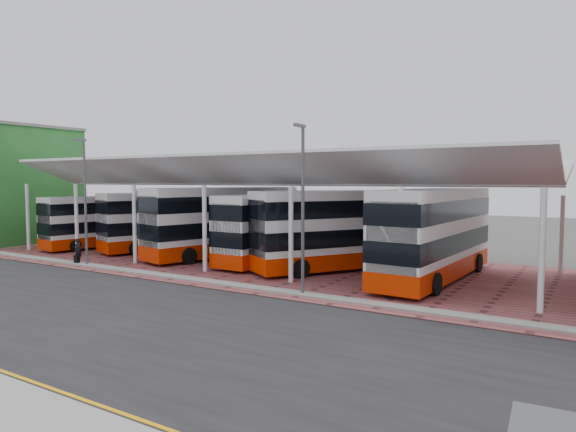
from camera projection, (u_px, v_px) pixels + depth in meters
name	position (u px, v px, depth m)	size (l,w,h in m)	color
ground	(178.00, 320.00, 20.16)	(140.00, 140.00, 0.00)	#474944
road	(159.00, 326.00, 19.31)	(120.00, 14.00, 0.02)	black
forecourt	(360.00, 273.00, 30.12)	(72.00, 16.00, 0.06)	brown
north_kerb	(267.00, 290.00, 25.41)	(120.00, 0.80, 0.14)	gray
yellow_line_far	(10.00, 374.00, 14.48)	(120.00, 0.12, 0.01)	#F39E0A
canopy	(257.00, 176.00, 34.72)	(37.00, 11.63, 7.07)	white
shop_green	(14.00, 184.00, 44.88)	(6.40, 10.20, 10.22)	#256226
lamp_west	(85.00, 198.00, 32.54)	(0.16, 0.90, 8.07)	#4D4E54
lamp_east	(303.00, 204.00, 24.12)	(0.16, 0.90, 8.07)	#4D4E54
bus_0	(105.00, 221.00, 41.90)	(3.69, 10.26, 4.14)	silver
bus_1	(171.00, 221.00, 40.08)	(5.89, 11.06, 4.47)	silver
bus_2	(224.00, 222.00, 36.50)	(5.69, 12.22, 4.91)	silver
bus_3	(278.00, 228.00, 34.37)	(2.91, 10.99, 4.51)	silver
bus_4	(344.00, 230.00, 31.16)	(8.42, 11.32, 4.80)	silver
bus_5	(435.00, 235.00, 27.91)	(3.43, 12.13, 4.95)	silver
pedestrian	(78.00, 251.00, 33.56)	(0.59, 0.39, 1.62)	black
suitcase	(77.00, 260.00, 33.25)	(0.33, 0.24, 0.57)	black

